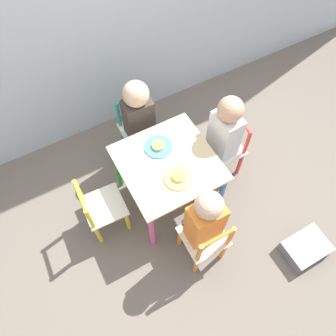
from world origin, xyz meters
TOP-DOWN VIEW (x-y plane):
  - ground_plane at (0.00, 0.00)m, footprint 6.00×6.00m
  - kids_table at (0.00, 0.00)m, footprint 0.60×0.60m
  - chair_teal at (0.01, 0.49)m, footprint 0.27×0.27m
  - chair_orange at (-0.01, -0.49)m, footprint 0.26×0.26m
  - chair_red at (0.49, 0.02)m, footprint 0.27×0.27m
  - chair_yellow at (-0.49, 0.02)m, footprint 0.27×0.27m
  - child_back at (0.01, 0.43)m, footprint 0.20×0.22m
  - child_front at (-0.01, -0.43)m, footprint 0.20×0.21m
  - child_right at (0.43, 0.02)m, footprint 0.22×0.21m
  - plate_back at (0.00, 0.13)m, footprint 0.18×0.18m
  - plate_front at (-0.00, -0.13)m, footprint 0.18×0.18m
  - storage_bin at (0.61, -0.82)m, footprint 0.29×0.22m

SIDE VIEW (x-z plane):
  - ground_plane at x=0.00m, z-range 0.00..0.00m
  - storage_bin at x=0.61m, z-range 0.00..0.10m
  - chair_teal at x=0.01m, z-range 0.00..0.52m
  - chair_orange at x=-0.01m, z-range 0.00..0.52m
  - chair_red at x=0.49m, z-range 0.00..0.52m
  - chair_yellow at x=-0.49m, z-range 0.00..0.52m
  - kids_table at x=0.00m, z-range 0.17..0.66m
  - child_front at x=-0.01m, z-range 0.07..0.85m
  - child_back at x=0.01m, z-range 0.09..0.85m
  - child_right at x=0.43m, z-range 0.08..0.88m
  - plate_back at x=0.00m, z-range 0.48..0.51m
  - plate_front at x=0.00m, z-range 0.48..0.51m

